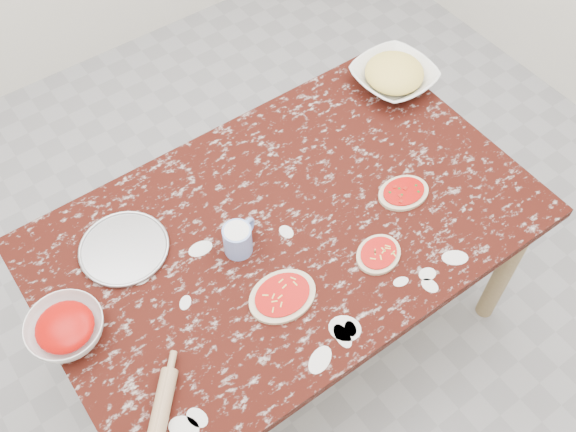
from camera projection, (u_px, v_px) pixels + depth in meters
The scene contains 10 objects.
ground at pixel (288, 327), 2.74m from camera, with size 4.00×4.00×0.00m, color gray.
worktable at pixel (288, 239), 2.20m from camera, with size 1.60×1.00×0.75m.
pizza_tray at pixel (124, 249), 2.07m from camera, with size 0.28×0.28×0.01m, color #B2B2B7.
sauce_bowl at pixel (66, 329), 1.88m from camera, with size 0.22×0.22×0.07m, color white.
cheese_bowl at pixel (394, 77), 2.48m from camera, with size 0.30×0.30×0.07m, color white.
flour_mug at pixel (238, 239), 2.03m from camera, with size 0.13×0.09×0.11m.
pizza_left at pixel (282, 296), 1.97m from camera, with size 0.22×0.17×0.02m.
pizza_mid at pixel (378, 254), 2.06m from camera, with size 0.18×0.17×0.02m.
pizza_right at pixel (403, 193), 2.20m from camera, with size 0.20×0.16×0.02m.
rolling_pin at pixel (161, 413), 1.75m from camera, with size 0.05×0.05×0.24m, color tan.
Camera 1 is at (-0.71, -0.98, 2.50)m, focal length 41.10 mm.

